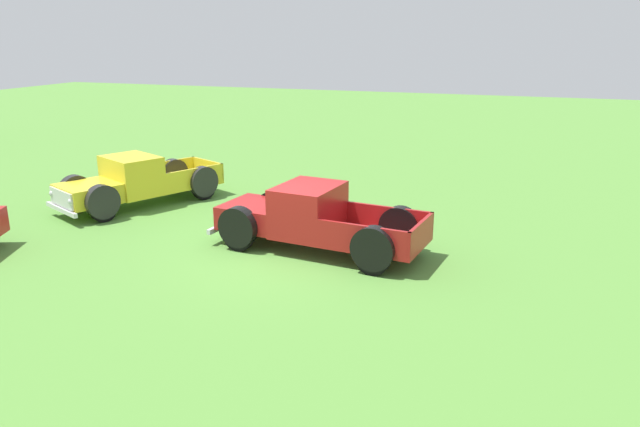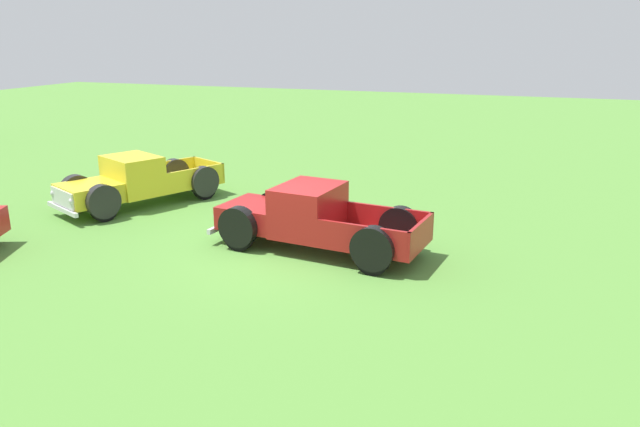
{
  "view_description": "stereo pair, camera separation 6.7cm",
  "coord_description": "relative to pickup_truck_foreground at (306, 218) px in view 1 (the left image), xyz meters",
  "views": [
    {
      "loc": [
        -12.11,
        -5.32,
        4.92
      ],
      "look_at": [
        0.67,
        -0.79,
        0.9
      ],
      "focal_mm": 34.46,
      "sensor_mm": 36.0,
      "label": 1
    },
    {
      "loc": [
        -12.09,
        -5.39,
        4.92
      ],
      "look_at": [
        0.67,
        -0.79,
        0.9
      ],
      "focal_mm": 34.46,
      "sensor_mm": 36.0,
      "label": 2
    }
  ],
  "objects": [
    {
      "name": "ground_plane",
      "position": [
        -0.71,
        0.42,
        -0.73
      ],
      "size": [
        80.0,
        80.0,
        0.0
      ],
      "primitive_type": "plane",
      "color": "#548C38"
    },
    {
      "name": "pickup_truck_foreground",
      "position": [
        0.0,
        0.0,
        0.0
      ],
      "size": [
        2.45,
        5.19,
        1.53
      ],
      "color": "maroon",
      "rests_on": "ground_plane"
    },
    {
      "name": "pickup_truck_behind_left",
      "position": [
        1.67,
        6.09,
        -0.02
      ],
      "size": [
        5.12,
        3.6,
        1.48
      ],
      "color": "yellow",
      "rests_on": "ground_plane"
    }
  ]
}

